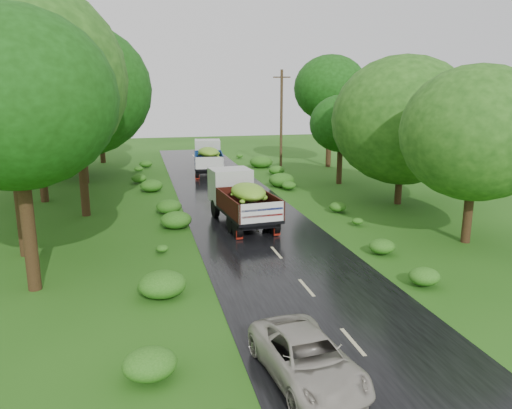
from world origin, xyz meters
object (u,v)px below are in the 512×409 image
object	(u,v)px
truck_far	(208,156)
utility_pole	(281,119)
car	(307,358)
truck_near	(240,196)

from	to	relation	value
truck_far	utility_pole	distance (m)	7.24
truck_far	utility_pole	size ratio (longest dim) A/B	0.76
truck_far	car	size ratio (longest dim) A/B	1.57
truck_far	utility_pole	world-z (taller)	utility_pole
truck_near	car	distance (m)	14.64
truck_near	utility_pole	distance (m)	18.50
utility_pole	truck_far	bearing A→B (deg)	-153.37
truck_near	truck_far	xyz separation A→B (m)	(0.54, 15.76, -0.01)
truck_far	car	distance (m)	30.38
car	utility_pole	bearing A→B (deg)	68.63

